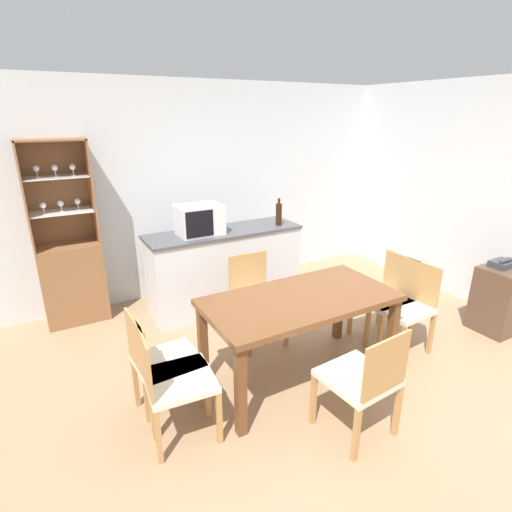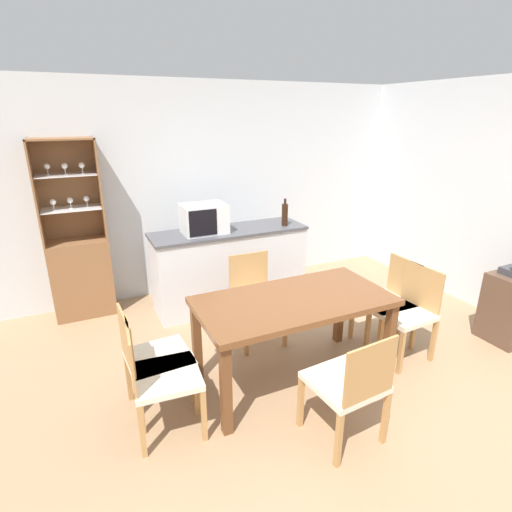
% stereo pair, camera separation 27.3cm
% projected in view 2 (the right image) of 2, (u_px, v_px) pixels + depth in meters
% --- Properties ---
extents(ground_plane, '(18.00, 18.00, 0.00)m').
position_uv_depth(ground_plane, '(326.00, 399.00, 3.21)').
color(ground_plane, '#A37F5B').
extents(wall_back, '(6.80, 0.06, 2.55)m').
position_uv_depth(wall_back, '(212.00, 189.00, 5.03)').
color(wall_back, silver).
rests_on(wall_back, ground_plane).
extents(kitchen_counter, '(1.78, 0.55, 0.92)m').
position_uv_depth(kitchen_counter, '(230.00, 267.00, 4.69)').
color(kitchen_counter, silver).
rests_on(kitchen_counter, ground_plane).
extents(display_cabinet, '(0.63, 0.38, 1.94)m').
position_uv_depth(display_cabinet, '(80.00, 264.00, 4.42)').
color(display_cabinet, brown).
rests_on(display_cabinet, ground_plane).
extents(dining_table, '(1.58, 0.80, 0.77)m').
position_uv_depth(dining_table, '(294.00, 309.00, 3.24)').
color(dining_table, brown).
rests_on(dining_table, ground_plane).
extents(dining_chair_side_left_near, '(0.49, 0.49, 0.86)m').
position_uv_depth(dining_chair_side_left_near, '(160.00, 376.00, 2.76)').
color(dining_chair_side_left_near, beige).
rests_on(dining_chair_side_left_near, ground_plane).
extents(dining_chair_side_left_far, '(0.48, 0.48, 0.86)m').
position_uv_depth(dining_chair_side_left_far, '(153.00, 358.00, 2.96)').
color(dining_chair_side_left_far, beige).
rests_on(dining_chair_side_left_far, ground_plane).
extents(dining_chair_side_right_near, '(0.48, 0.48, 0.86)m').
position_uv_depth(dining_chair_side_right_near, '(406.00, 312.00, 3.66)').
color(dining_chair_side_right_near, beige).
rests_on(dining_chair_side_right_near, ground_plane).
extents(dining_chair_head_near, '(0.49, 0.49, 0.86)m').
position_uv_depth(dining_chair_head_near, '(349.00, 384.00, 2.68)').
color(dining_chair_head_near, beige).
rests_on(dining_chair_head_near, ground_plane).
extents(dining_chair_side_right_far, '(0.46, 0.46, 0.86)m').
position_uv_depth(dining_chair_side_right_far, '(388.00, 301.00, 3.87)').
color(dining_chair_side_right_far, beige).
rests_on(dining_chair_side_right_far, ground_plane).
extents(dining_chair_head_far, '(0.46, 0.46, 0.86)m').
position_uv_depth(dining_chair_head_far, '(255.00, 297.00, 3.95)').
color(dining_chair_head_far, beige).
rests_on(dining_chair_head_far, ground_plane).
extents(microwave, '(0.48, 0.35, 0.32)m').
position_uv_depth(microwave, '(204.00, 219.00, 4.37)').
color(microwave, silver).
rests_on(microwave, kitchen_counter).
extents(wine_bottle, '(0.07, 0.07, 0.32)m').
position_uv_depth(wine_bottle, '(285.00, 214.00, 4.66)').
color(wine_bottle, black).
rests_on(wine_bottle, kitchen_counter).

